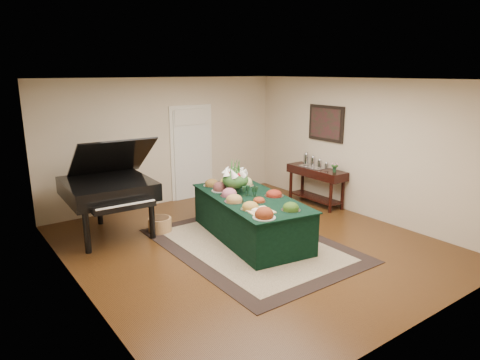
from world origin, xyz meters
TOP-DOWN VIEW (x-y plane):
  - ground at (0.00, 0.00)m, footprint 6.00×6.00m
  - area_rug at (-0.02, -0.05)m, footprint 2.48×3.48m
  - kitchen_doorway at (0.60, 2.97)m, footprint 1.05×0.07m
  - buffet_table at (0.17, 0.23)m, footprint 1.54×2.62m
  - food_platters at (0.08, 0.30)m, footprint 1.23×2.29m
  - cutting_board at (-0.19, -0.46)m, footprint 0.43×0.43m
  - green_goblets at (0.20, 0.27)m, footprint 0.24×0.21m
  - floral_centerpiece at (0.14, 0.63)m, footprint 0.48×0.48m
  - grand_piano at (-1.73, 1.80)m, footprint 1.58×1.75m
  - wicker_basket at (-0.98, 1.42)m, footprint 0.41×0.41m
  - mahogany_sideboard at (2.49, 0.94)m, footprint 0.45×1.41m
  - tea_service at (2.50, 1.01)m, footprint 0.34×0.74m
  - pink_bouquet at (2.50, 0.44)m, footprint 0.16×0.16m
  - wall_painting at (2.72, 0.94)m, footprint 0.05×0.95m

SIDE VIEW (x-z plane):
  - ground at x=0.00m, z-range 0.00..0.00m
  - area_rug at x=-0.02m, z-range 0.00..0.01m
  - wicker_basket at x=-0.98m, z-range 0.00..0.26m
  - buffet_table at x=0.17m, z-range 0.00..0.74m
  - mahogany_sideboard at x=2.49m, z-range 0.22..1.03m
  - cutting_board at x=-0.19m, z-range 0.72..0.82m
  - food_platters at x=0.08m, z-range 0.73..0.86m
  - green_goblets at x=0.20m, z-range 0.74..0.92m
  - grand_piano at x=-1.73m, z-range 0.00..1.73m
  - tea_service at x=2.50m, z-range 0.77..1.07m
  - pink_bouquet at x=2.50m, z-range 0.84..1.05m
  - kitchen_doorway at x=0.60m, z-range -0.03..2.07m
  - floral_centerpiece at x=0.14m, z-range 0.78..1.27m
  - wall_painting at x=2.72m, z-range 1.38..2.12m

